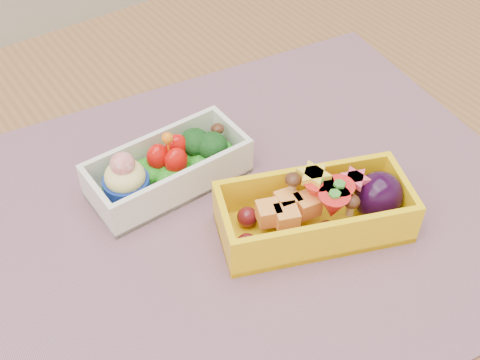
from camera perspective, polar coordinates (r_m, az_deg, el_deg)
table at (r=0.68m, az=-0.61°, el=-7.43°), size 1.20×0.80×0.75m
placemat at (r=0.59m, az=-0.32°, el=-3.20°), size 0.64×0.52×0.00m
bento_white at (r=0.61m, az=-6.82°, el=1.10°), size 0.16×0.07×0.07m
bento_yellow at (r=0.56m, az=7.40°, el=-2.82°), size 0.19×0.14×0.06m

